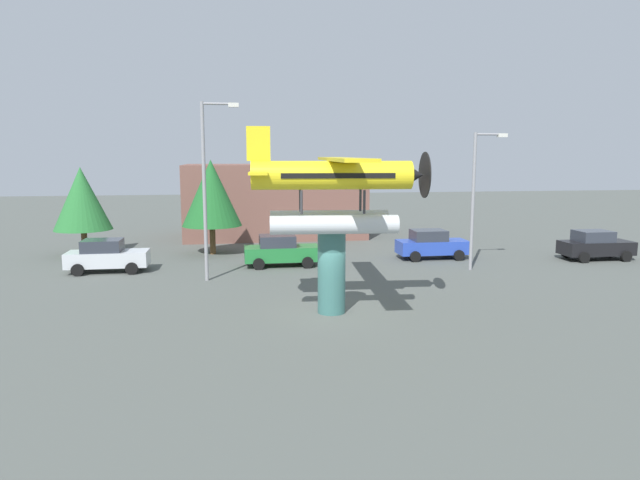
% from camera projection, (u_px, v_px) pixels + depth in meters
% --- Properties ---
extents(ground_plane, '(140.00, 140.00, 0.00)m').
position_uv_depth(ground_plane, '(331.00, 312.00, 22.63)').
color(ground_plane, '#515651').
extents(display_pedestal, '(1.10, 1.10, 3.31)m').
position_uv_depth(display_pedestal, '(332.00, 272.00, 22.38)').
color(display_pedestal, '#386B66').
rests_on(display_pedestal, ground).
extents(floatplane_monument, '(6.97, 10.45, 4.00)m').
position_uv_depth(floatplane_monument, '(335.00, 188.00, 21.90)').
color(floatplane_monument, silver).
rests_on(floatplane_monument, display_pedestal).
extents(car_near_silver, '(4.20, 2.02, 1.76)m').
position_uv_depth(car_near_silver, '(107.00, 256.00, 30.31)').
color(car_near_silver, silver).
rests_on(car_near_silver, ground).
extents(car_mid_green, '(4.20, 2.02, 1.76)m').
position_uv_depth(car_mid_green, '(281.00, 251.00, 31.94)').
color(car_mid_green, '#237A38').
rests_on(car_mid_green, ground).
extents(car_far_blue, '(4.20, 2.02, 1.76)m').
position_uv_depth(car_far_blue, '(431.00, 244.00, 34.19)').
color(car_far_blue, '#2847B7').
rests_on(car_far_blue, ground).
extents(car_distant_black, '(4.20, 2.02, 1.76)m').
position_uv_depth(car_distant_black, '(595.00, 245.00, 33.87)').
color(car_distant_black, black).
rests_on(car_distant_black, ground).
extents(streetlight_primary, '(1.84, 0.28, 8.76)m').
position_uv_depth(streetlight_primary, '(208.00, 180.00, 27.64)').
color(streetlight_primary, gray).
rests_on(streetlight_primary, ground).
extents(streetlight_secondary, '(1.84, 0.28, 7.41)m').
position_uv_depth(streetlight_secondary, '(477.00, 191.00, 30.39)').
color(streetlight_secondary, gray).
rests_on(streetlight_secondary, ground).
extents(storefront_building, '(13.41, 7.05, 5.51)m').
position_uv_depth(storefront_building, '(274.00, 200.00, 43.62)').
color(storefront_building, brown).
rests_on(storefront_building, ground).
extents(tree_west, '(3.51, 3.51, 5.50)m').
position_uv_depth(tree_west, '(82.00, 199.00, 35.01)').
color(tree_west, brown).
rests_on(tree_west, ground).
extents(tree_east, '(3.72, 3.72, 5.94)m').
position_uv_depth(tree_east, '(211.00, 193.00, 35.32)').
color(tree_east, brown).
rests_on(tree_east, ground).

